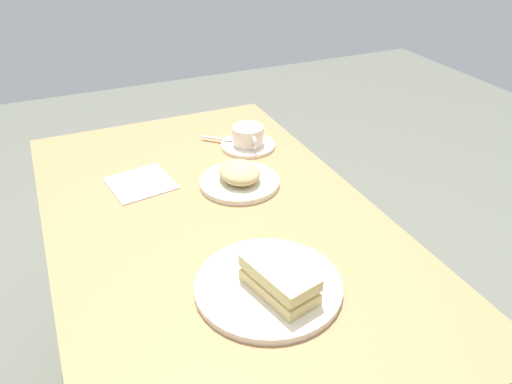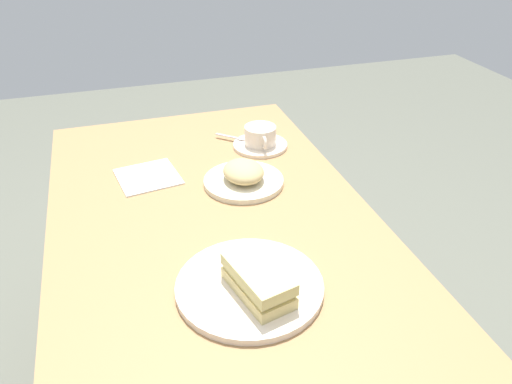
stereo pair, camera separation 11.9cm
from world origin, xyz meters
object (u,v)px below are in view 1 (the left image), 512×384
Objects in this scene: side_plate at (240,182)px; coffee_saucer at (248,145)px; dining_table at (216,246)px; napkin at (141,183)px; coffee_cup at (248,135)px; sandwich_plate at (268,286)px; spoon at (222,139)px; sandwich_front at (279,279)px.

coffee_saucer is at bearing -28.91° from side_plate.
napkin is at bearing 28.60° from dining_table.
coffee_cup reaches higher than napkin.
side_plate is (-0.19, 0.10, -0.03)m from coffee_cup.
dining_table is 0.18m from side_plate.
spoon reaches higher than sandwich_plate.
dining_table is 5.97× the size of side_plate.
coffee_saucer is at bearing -19.56° from sandwich_plate.
sandwich_front reaches higher than sandwich_plate.
coffee_cup reaches higher than side_plate.
sandwich_plate is 0.64m from spoon.
sandwich_plate is 0.60m from coffee_cup.
napkin is (-0.14, 0.27, -0.01)m from spoon.
coffee_cup is at bearing -19.60° from sandwich_plate.
sandwich_front is 1.40× the size of coffee_cup.
coffee_cup is (0.30, -0.21, 0.12)m from dining_table.
sandwich_plate is at bearing -164.79° from napkin.
sandwich_front is at bearing 168.34° from spoon.
napkin is at bearing 103.90° from coffee_cup.
spoon reaches higher than coffee_saucer.
spoon is at bearing -23.20° from dining_table.
spoon is at bearing -11.66° from sandwich_front.
side_plate is at bearing -43.21° from dining_table.
sandwich_front is 0.53m from napkin.
coffee_cup reaches higher than sandwich_plate.
coffee_saucer reaches higher than dining_table.
napkin is (0.22, 0.12, 0.08)m from dining_table.
coffee_saucer is 0.03m from coffee_cup.
coffee_saucer is 0.22m from side_plate.
sandwich_front is 0.63m from coffee_cup.
sandwich_front is 0.67m from spoon.
sandwich_plate is 1.78× the size of coffee_saucer.
dining_table is 10.50× the size of coffee_cup.
coffee_saucer is at bearing -132.59° from spoon.
napkin is (0.11, 0.23, -0.01)m from side_plate.
spoon is 0.54× the size of napkin.
dining_table is 7.74× the size of coffee_saucer.
sandwich_front is at bearing -176.10° from dining_table.
side_plate is (-0.24, 0.05, -0.01)m from spoon.
sandwich_front reaches higher than coffee_saucer.
sandwich_front is 0.42m from side_plate.
sandwich_plate reaches higher than dining_table.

